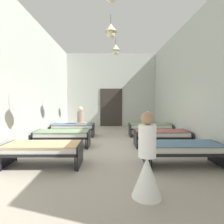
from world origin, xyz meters
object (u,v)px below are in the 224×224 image
object	(u,v)px
bed_left_row_0	(43,149)
bed_left_row_2	(73,127)
bed_right_row_1	(161,134)
bed_left_row_1	(63,134)
bed_right_row_2	(150,127)
nurse_near_aisle	(147,167)
patient_seated_primary	(81,118)
bed_right_row_0	(182,148)

from	to	relation	value
bed_left_row_0	bed_left_row_2	world-z (taller)	same
bed_right_row_1	bed_left_row_1	bearing A→B (deg)	180.00
bed_left_row_0	bed_right_row_1	xyz separation A→B (m)	(3.54, 1.90, 0.00)
bed_left_row_1	bed_right_row_2	distance (m)	4.02
bed_right_row_2	nurse_near_aisle	distance (m)	5.45
patient_seated_primary	bed_right_row_1	bearing A→B (deg)	-30.20
bed_left_row_0	bed_right_row_2	distance (m)	5.19
bed_left_row_0	nurse_near_aisle	size ratio (longest dim) A/B	1.28
bed_left_row_2	bed_right_row_2	size ratio (longest dim) A/B	1.00
bed_right_row_0	patient_seated_primary	world-z (taller)	patient_seated_primary
bed_right_row_0	bed_left_row_1	world-z (taller)	same
bed_left_row_1	bed_right_row_2	bearing A→B (deg)	28.22
bed_left_row_2	patient_seated_primary	bearing A→B (deg)	-6.93
bed_left_row_0	nurse_near_aisle	world-z (taller)	nurse_near_aisle
bed_left_row_0	bed_left_row_2	bearing A→B (deg)	90.00
bed_right_row_0	bed_left_row_1	size ratio (longest dim) A/B	1.00
bed_left_row_0	nurse_near_aisle	distance (m)	2.77
bed_right_row_1	bed_right_row_0	bearing A→B (deg)	-90.00
bed_right_row_1	bed_left_row_2	distance (m)	4.02
bed_right_row_2	patient_seated_primary	world-z (taller)	patient_seated_primary
bed_left_row_0	patient_seated_primary	bearing A→B (deg)	84.68
nurse_near_aisle	bed_left_row_1	bearing A→B (deg)	117.83
bed_right_row_2	patient_seated_primary	size ratio (longest dim) A/B	2.37
bed_right_row_2	bed_left_row_0	bearing A→B (deg)	-132.98
bed_right_row_1	patient_seated_primary	world-z (taller)	patient_seated_primary
bed_left_row_0	bed_right_row_1	size ratio (longest dim) A/B	1.00
bed_right_row_0	bed_left_row_2	distance (m)	5.19
bed_right_row_0	nurse_near_aisle	xyz separation A→B (m)	(-1.22, -1.51, 0.09)
bed_left_row_1	bed_right_row_1	xyz separation A→B (m)	(3.54, 0.00, 0.00)
bed_right_row_2	bed_left_row_2	bearing A→B (deg)	180.00
bed_left_row_0	bed_left_row_1	distance (m)	1.90
nurse_near_aisle	patient_seated_primary	distance (m)	5.64
bed_right_row_1	patient_seated_primary	size ratio (longest dim) A/B	2.37
bed_right_row_0	bed_right_row_2	size ratio (longest dim) A/B	1.00
bed_left_row_1	patient_seated_primary	size ratio (longest dim) A/B	2.37
bed_left_row_1	bed_left_row_2	xyz separation A→B (m)	(0.00, 1.90, 0.00)
patient_seated_primary	bed_right_row_2	bearing A→B (deg)	0.76
bed_left_row_0	bed_left_row_2	distance (m)	3.80
bed_left_row_0	bed_right_row_2	bearing A→B (deg)	47.02
bed_right_row_2	nurse_near_aisle	world-z (taller)	nurse_near_aisle
bed_left_row_0	bed_right_row_1	distance (m)	4.02
bed_left_row_1	patient_seated_primary	distance (m)	1.94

